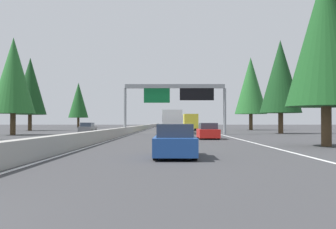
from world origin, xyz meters
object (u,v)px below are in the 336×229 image
at_px(sedan_far_right, 208,132).
at_px(sedan_near_right, 170,126).
at_px(bus_mid_center, 172,121).
at_px(conifer_left_near, 13,75).
at_px(oncoming_near, 88,128).
at_px(sign_gantry_overhead, 176,94).
at_px(conifer_right_near, 280,76).
at_px(pickup_mid_left, 170,125).
at_px(conifer_left_mid, 30,86).
at_px(conifer_right_foreground, 326,36).
at_px(sedan_mid_right, 175,142).
at_px(box_truck_far_center, 190,122).
at_px(conifer_left_far, 78,100).
at_px(conifer_right_mid, 251,86).

relative_size(sedan_far_right, sedan_near_right, 1.00).
height_order(bus_mid_center, conifer_left_near, conifer_left_near).
xyz_separation_m(oncoming_near, conifer_left_near, (-8.72, 7.10, 6.45)).
bearing_deg(sedan_near_right, bus_mid_center, -179.37).
xyz_separation_m(sign_gantry_overhead, conifer_left_near, (-1.57, 19.58, 2.18)).
distance_m(sedan_near_right, conifer_right_near, 37.69).
relative_size(sign_gantry_overhead, pickup_mid_left, 2.26).
height_order(sedan_far_right, conifer_left_mid, conifer_left_mid).
height_order(bus_mid_center, conifer_right_near, conifer_right_near).
height_order(sedan_near_right, bus_mid_center, bus_mid_center).
relative_size(pickup_mid_left, conifer_right_foreground, 0.48).
bearing_deg(sedan_mid_right, sign_gantry_overhead, -0.93).
distance_m(sedan_mid_right, pickup_mid_left, 62.00).
bearing_deg(sedan_far_right, box_truck_far_center, -0.19).
distance_m(sedan_near_right, bus_mid_center, 32.13).
xyz_separation_m(bus_mid_center, conifer_right_foreground, (-29.45, -9.73, 5.33)).
height_order(sedan_far_right, box_truck_far_center, box_truck_far_center).
bearing_deg(conifer_left_far, bus_mid_center, -154.66).
bearing_deg(conifer_right_near, bus_mid_center, 83.16).
bearing_deg(bus_mid_center, sedan_far_right, -170.28).
bearing_deg(sign_gantry_overhead, bus_mid_center, 4.34).
bearing_deg(conifer_left_near, oncoming_near, -39.16).
height_order(pickup_mid_left, conifer_left_near, conifer_left_near).
xyz_separation_m(box_truck_far_center, conifer_right_near, (-17.74, -11.30, 6.09)).
bearing_deg(conifer_left_mid, conifer_left_far, 1.01).
distance_m(oncoming_near, conifer_right_foreground, 37.86).
distance_m(box_truck_far_center, conifer_right_foreground, 46.20).
height_order(pickup_mid_left, oncoming_near, pickup_mid_left).
height_order(box_truck_far_center, oncoming_near, box_truck_far_center).
distance_m(pickup_mid_left, conifer_left_near, 38.21).
bearing_deg(conifer_right_near, sedan_near_right, 23.85).
height_order(pickup_mid_left, conifer_right_foreground, conifer_right_foreground).
bearing_deg(sedan_near_right, conifer_left_near, 154.86).
bearing_deg(sign_gantry_overhead, conifer_right_foreground, -158.23).
xyz_separation_m(sedan_mid_right, box_truck_far_center, (53.17, -3.34, 0.93)).
bearing_deg(box_truck_far_center, sedan_mid_right, 176.40).
height_order(conifer_left_near, conifer_left_far, conifer_left_far).
bearing_deg(sedan_mid_right, conifer_left_mid, 25.79).
height_order(oncoming_near, conifer_right_foreground, conifer_right_foreground).
relative_size(conifer_right_mid, conifer_left_mid, 1.08).
bearing_deg(sign_gantry_overhead, conifer_left_mid, 49.85).
relative_size(bus_mid_center, pickup_mid_left, 2.05).
xyz_separation_m(sedan_near_right, conifer_right_near, (-33.87, -14.97, 7.01)).
height_order(box_truck_far_center, conifer_left_mid, conifer_left_mid).
distance_m(box_truck_far_center, pickup_mid_left, 9.55).
bearing_deg(sedan_far_right, conifer_right_near, -34.03).
distance_m(sign_gantry_overhead, conifer_left_near, 19.77).
xyz_separation_m(sedan_far_right, conifer_left_near, (10.83, 22.31, 6.45)).
xyz_separation_m(bus_mid_center, conifer_right_near, (-1.75, -14.62, 5.98)).
height_order(sedan_near_right, conifer_left_far, conifer_left_far).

